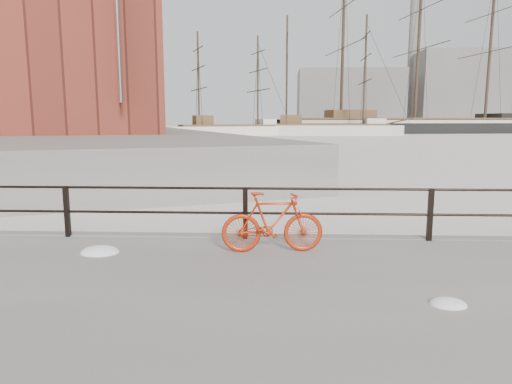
% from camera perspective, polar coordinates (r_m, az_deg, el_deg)
% --- Properties ---
extents(ground, '(400.00, 400.00, 0.00)m').
position_cam_1_polar(ground, '(9.56, 20.37, -7.49)').
color(ground, white).
rests_on(ground, ground).
extents(far_quay, '(78.44, 148.07, 1.80)m').
position_cam_1_polar(far_quay, '(88.85, -22.32, 7.22)').
color(far_quay, gray).
rests_on(far_quay, ground).
extents(guardrail, '(28.00, 0.10, 1.00)m').
position_cam_1_polar(guardrail, '(9.22, 20.94, -2.67)').
color(guardrail, black).
rests_on(guardrail, promenade).
extents(bicycle, '(1.77, 0.44, 1.06)m').
position_cam_1_polar(bicycle, '(7.87, 2.07, -3.79)').
color(bicycle, '#B52A0C').
rests_on(bicycle, promenade).
extents(barque_black, '(70.34, 34.84, 37.58)m').
position_cam_1_polar(barque_black, '(97.01, 19.13, 6.96)').
color(barque_black, black).
rests_on(barque_black, ground).
extents(schooner_mid, '(29.39, 12.65, 21.03)m').
position_cam_1_polar(schooner_mid, '(81.23, 8.53, 7.05)').
color(schooner_mid, beige).
rests_on(schooner_mid, ground).
extents(schooner_left, '(24.87, 18.55, 17.37)m').
position_cam_1_polar(schooner_left, '(77.40, -3.36, 7.04)').
color(schooner_left, silver).
rests_on(schooner_left, ground).
extents(workboat_far, '(10.57, 9.16, 7.00)m').
position_cam_1_polar(workboat_far, '(54.58, -23.68, 5.49)').
color(workboat_far, black).
rests_on(workboat_far, ground).
extents(apartment_mustard, '(26.02, 22.15, 22.20)m').
position_cam_1_polar(apartment_mustard, '(57.01, -26.78, 18.46)').
color(apartment_mustard, '#BA9141').
rests_on(apartment_mustard, far_quay).
extents(apartment_cream, '(24.16, 21.40, 21.20)m').
position_cam_1_polar(apartment_cream, '(79.58, -24.65, 15.26)').
color(apartment_cream, beige).
rests_on(apartment_cream, far_quay).
extents(apartment_grey, '(26.02, 22.15, 23.20)m').
position_cam_1_polar(apartment_grey, '(101.49, -23.59, 14.36)').
color(apartment_grey, '#A8A7A2').
rests_on(apartment_grey, far_quay).
extents(apartment_brick, '(27.87, 22.90, 21.20)m').
position_cam_1_polar(apartment_brick, '(124.27, -22.83, 12.82)').
color(apartment_brick, brown).
rests_on(apartment_brick, far_quay).
extents(industrial_west, '(32.00, 18.00, 18.00)m').
position_cam_1_polar(industrial_west, '(150.61, 11.52, 11.25)').
color(industrial_west, gray).
rests_on(industrial_west, ground).
extents(industrial_mid, '(26.00, 20.00, 24.00)m').
position_cam_1_polar(industrial_mid, '(164.53, 23.65, 11.53)').
color(industrial_mid, gray).
rests_on(industrial_mid, ground).
extents(smokestack, '(2.80, 2.80, 44.00)m').
position_cam_1_polar(smokestack, '(166.08, 18.90, 15.23)').
color(smokestack, gray).
rests_on(smokestack, ground).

